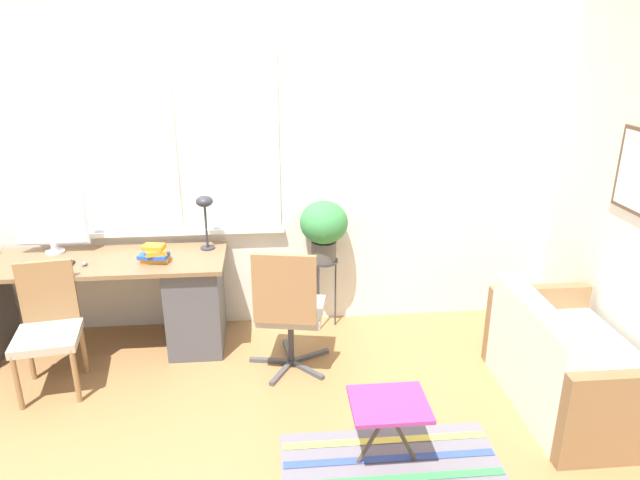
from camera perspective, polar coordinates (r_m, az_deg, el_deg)
ground_plane at (r=4.48m, az=-15.71°, el=-12.13°), size 14.00×14.00×0.00m
wall_back_with_window at (r=4.60m, az=-15.76°, el=7.16°), size 9.00×0.12×2.70m
wall_right_with_picture at (r=4.54m, az=26.98°, el=5.41°), size 0.08×9.00×2.70m
desk at (r=4.69m, az=-22.46°, el=-5.80°), size 2.14×0.62×0.75m
monitor at (r=4.72m, az=-25.38°, el=1.68°), size 0.54×0.14×0.47m
keyboard at (r=4.54m, az=-25.81°, el=-2.29°), size 0.39×0.11×0.02m
mouse at (r=4.44m, az=-22.48°, el=-2.19°), size 0.04×0.06×0.03m
desk_lamp at (r=4.41m, az=-11.45°, el=3.23°), size 0.13×0.13×0.42m
book_stack at (r=4.32m, az=-16.19°, el=-1.37°), size 0.23×0.17×0.13m
desk_chair_wooden at (r=4.31m, az=-25.58°, el=-7.78°), size 0.46×0.47×0.88m
office_chair_swivel at (r=4.05m, az=-3.17°, el=-6.89°), size 0.61×0.61×0.97m
couch_loveseat at (r=4.14m, az=23.55°, el=-11.67°), size 0.74×1.21×0.74m
plant_stand at (r=4.64m, az=0.38°, el=-2.93°), size 0.23×0.23×0.60m
potted_plant at (r=4.51m, az=0.39°, el=1.44°), size 0.38×0.38×0.49m
floor_rug_striped at (r=3.51m, az=7.29°, el=-21.73°), size 1.26×0.70×0.01m
folding_stool at (r=3.32m, az=6.91°, el=-16.30°), size 0.43×0.37×0.41m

